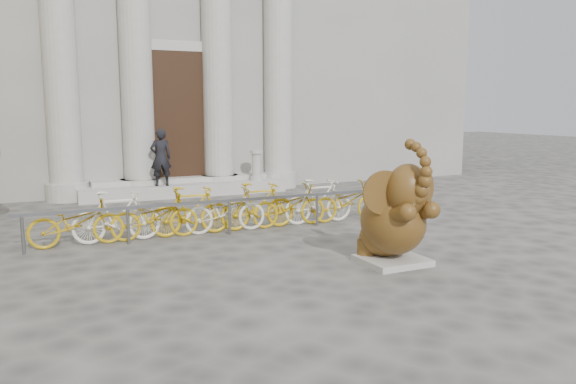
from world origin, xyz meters
name	(u,v)px	position (x,y,z in m)	size (l,w,h in m)	color
ground	(345,286)	(0.00, 0.00, 0.00)	(80.00, 80.00, 0.00)	#474442
classical_building	(143,14)	(0.00, 14.93, 5.98)	(22.00, 10.70, 12.00)	gray
entrance_steps	(185,189)	(0.00, 9.40, 0.18)	(6.00, 1.20, 0.36)	#A8A59E
elephant_statue	(395,219)	(1.31, 0.68, 0.75)	(1.39, 1.53, 2.07)	#A8A59E
bike_rack	(225,208)	(-0.46, 4.12, 0.50)	(8.00, 0.53, 1.00)	slate
pedestrian	(161,157)	(-0.74, 9.05, 1.17)	(0.59, 0.39, 1.61)	black
balustrade_post	(256,166)	(2.16, 9.10, 0.78)	(0.38, 0.38, 0.92)	#A8A59E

